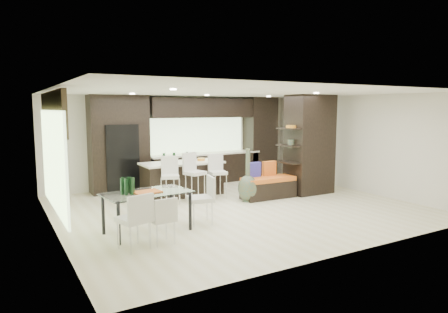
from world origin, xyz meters
TOP-DOWN VIEW (x-y plane):
  - ground at (0.00, 0.00)m, footprint 8.00×8.00m
  - back_wall at (0.00, 3.50)m, footprint 8.00×0.02m
  - left_wall at (-4.00, 0.00)m, footprint 0.02×7.00m
  - right_wall at (4.00, 0.00)m, footprint 0.02×7.00m
  - ceiling at (0.00, 0.00)m, footprint 8.00×7.00m
  - window_left at (-3.96, 0.20)m, footprint 0.04×3.20m
  - window_back at (0.60, 3.46)m, footprint 3.40×0.04m
  - stone_accent at (-3.93, 0.20)m, footprint 0.08×3.00m
  - ceiling_spots at (0.00, 0.25)m, footprint 4.00×3.00m
  - back_cabinetry at (0.50, 3.17)m, footprint 6.80×0.68m
  - refrigerator at (-1.90, 3.12)m, footprint 0.90×0.68m
  - partition_column at (2.60, 0.40)m, footprint 1.20×0.80m
  - kitchen_island at (-0.58, 1.84)m, footprint 2.18×0.94m
  - stool_left at (-1.25, 1.07)m, footprint 0.54×0.54m
  - stool_mid at (-0.58, 1.06)m, footprint 0.55×0.55m
  - stool_right at (0.09, 1.07)m, footprint 0.48×0.48m
  - bench at (1.23, 0.41)m, footprint 1.46×0.60m
  - floor_vase at (0.55, 0.36)m, footprint 0.60×0.60m
  - dining_table at (-2.48, -0.80)m, footprint 1.69×1.08m
  - chair_near at (-2.48, -1.54)m, footprint 0.44×0.44m
  - chair_far at (-2.98, -1.57)m, footprint 0.59×0.59m
  - chair_end at (-1.36, -0.80)m, footprint 0.57×0.57m

SIDE VIEW (x-z plane):
  - ground at x=0.00m, z-range 0.00..0.00m
  - bench at x=1.23m, z-range 0.00..0.56m
  - chair_near at x=-2.48m, z-range 0.00..0.76m
  - dining_table at x=-2.48m, z-range 0.00..0.77m
  - chair_far at x=-2.98m, z-range 0.00..0.88m
  - chair_end at x=-1.36m, z-range 0.00..0.89m
  - kitchen_island at x=-0.58m, z-range 0.00..0.90m
  - stool_right at x=0.09m, z-range 0.00..0.93m
  - stool_left at x=-1.25m, z-range 0.00..0.94m
  - stool_mid at x=-0.58m, z-range 0.00..0.99m
  - floor_vase at x=0.55m, z-range 0.00..1.34m
  - refrigerator at x=-1.90m, z-range 0.00..1.90m
  - back_wall at x=0.00m, z-range 0.00..2.70m
  - left_wall at x=-4.00m, z-range 0.00..2.70m
  - right_wall at x=4.00m, z-range 0.00..2.70m
  - window_left at x=-3.96m, z-range 0.40..2.30m
  - back_cabinetry at x=0.50m, z-range 0.00..2.70m
  - partition_column at x=2.60m, z-range 0.00..2.70m
  - window_back at x=0.60m, z-range 0.95..2.15m
  - stone_accent at x=-3.93m, z-range 1.85..2.65m
  - ceiling_spots at x=0.00m, z-range 2.67..2.69m
  - ceiling at x=0.00m, z-range 2.69..2.71m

